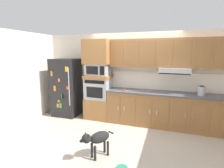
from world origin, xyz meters
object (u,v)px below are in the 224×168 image
at_px(microwave, 98,70).
at_px(electric_kettle, 201,91).
at_px(refrigerator, 67,87).
at_px(dog, 97,139).
at_px(built_in_oven, 98,88).
at_px(screwdriver, 125,90).

distance_m(microwave, electric_kettle, 2.75).
distance_m(refrigerator, microwave, 1.20).
distance_m(refrigerator, dog, 2.62).
relative_size(built_in_oven, screwdriver, 4.26).
relative_size(screwdriver, dog, 0.27).
bearing_deg(dog, built_in_oven, -121.82).
bearing_deg(refrigerator, screwdriver, -0.75).
relative_size(screwdriver, electric_kettle, 0.68).
height_order(screwdriver, dog, screwdriver).
relative_size(electric_kettle, dog, 0.39).
relative_size(refrigerator, built_in_oven, 2.51).
bearing_deg(refrigerator, dog, -44.75).
distance_m(screwdriver, dog, 1.87).
height_order(electric_kettle, dog, electric_kettle).
bearing_deg(microwave, electric_kettle, -1.00).
xyz_separation_m(electric_kettle, dog, (-1.95, -1.83, -0.65)).
height_order(refrigerator, built_in_oven, refrigerator).
bearing_deg(screwdriver, dog, -91.50).
bearing_deg(electric_kettle, dog, -136.80).
height_order(refrigerator, electric_kettle, refrigerator).
relative_size(microwave, screwdriver, 3.92).
relative_size(refrigerator, dog, 2.86).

